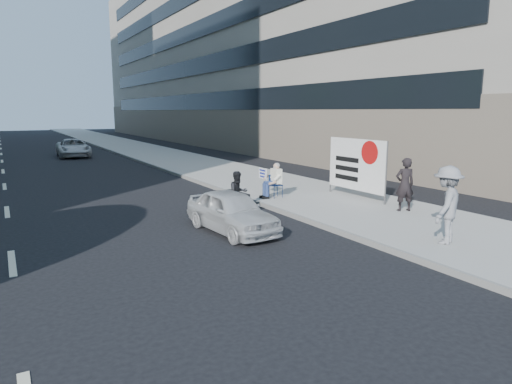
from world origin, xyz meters
TOP-DOWN VIEW (x-y plane):
  - ground at (0.00, 0.00)m, footprint 160.00×160.00m
  - near_sidewalk at (4.00, 20.00)m, footprint 5.00×120.00m
  - near_building at (17.00, 32.00)m, footprint 14.00×70.00m
  - seated_protester at (2.29, 5.18)m, footprint 0.83×1.12m
  - jogger at (2.86, -2.02)m, footprint 1.42×1.15m
  - pedestrian_woman at (4.79, 1.11)m, footprint 0.74×0.62m
  - protest_banner at (4.96, 3.62)m, footprint 0.08×3.06m
  - white_sedan_near at (-1.00, 2.00)m, footprint 1.66×3.56m
  - white_sedan_far at (-1.81, 26.86)m, footprint 2.42×4.83m
  - motorcycle at (0.17, 3.93)m, footprint 0.75×2.05m

SIDE VIEW (x-z plane):
  - ground at x=0.00m, z-range 0.00..0.00m
  - near_sidewalk at x=4.00m, z-range 0.00..0.15m
  - white_sedan_near at x=-1.00m, z-range 0.00..1.18m
  - motorcycle at x=0.17m, z-range -0.08..1.35m
  - white_sedan_far at x=-1.81m, z-range 0.00..1.31m
  - seated_protester at x=2.29m, z-range 0.22..1.53m
  - pedestrian_woman at x=4.79m, z-range 0.15..1.89m
  - jogger at x=2.86m, z-range 0.15..2.07m
  - protest_banner at x=4.96m, z-range 0.30..2.50m
  - near_building at x=17.00m, z-range 0.00..20.00m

